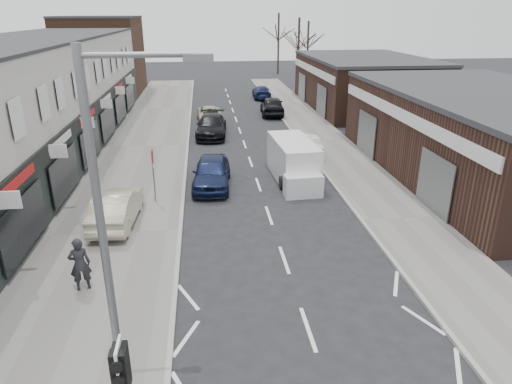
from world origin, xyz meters
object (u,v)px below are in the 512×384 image
object	(u,v)px
parked_car_left_c	(210,115)
parked_car_right_a	(303,144)
white_van	(294,162)
parked_car_left_b	(211,126)
sedan_on_pavement	(116,207)
street_lamp	(113,240)
parked_car_left_a	(212,172)
warning_sign	(153,160)
traffic_light	(122,381)
pedestrian	(80,264)
parked_car_right_c	(262,92)
parked_car_right_b	(272,106)

from	to	relation	value
parked_car_left_c	parked_car_right_a	bearing A→B (deg)	-64.06
white_van	parked_car_left_c	world-z (taller)	white_van
parked_car_left_b	sedan_on_pavement	bearing A→B (deg)	-102.18
street_lamp	parked_car_left_a	bearing A→B (deg)	82.03
sedan_on_pavement	parked_car_left_b	distance (m)	15.47
warning_sign	parked_car_left_b	world-z (taller)	warning_sign
traffic_light	pedestrian	distance (m)	7.31
sedan_on_pavement	parked_car_right_c	xyz separation A→B (m)	(10.09, 30.34, -0.21)
parked_car_left_c	parked_car_right_b	bearing A→B (deg)	17.89
pedestrian	parked_car_left_a	xyz separation A→B (m)	(4.45, 9.30, -0.25)
white_van	street_lamp	bearing A→B (deg)	-116.42
parked_car_left_a	parked_car_right_b	size ratio (longest dim) A/B	0.96
traffic_light	warning_sign	world-z (taller)	traffic_light
parked_car_left_c	parked_car_right_b	distance (m)	5.97
parked_car_right_c	parked_car_right_a	bearing A→B (deg)	92.32
warning_sign	sedan_on_pavement	bearing A→B (deg)	-122.33
parked_car_left_a	parked_car_right_b	distance (m)	18.38
sedan_on_pavement	pedestrian	size ratio (longest dim) A/B	2.40
traffic_light	parked_car_right_c	world-z (taller)	traffic_light
parked_car_left_b	parked_car_right_b	size ratio (longest dim) A/B	1.08
street_lamp	pedestrian	world-z (taller)	street_lamp
pedestrian	parked_car_right_c	bearing A→B (deg)	-121.60
parked_car_right_b	warning_sign	bearing A→B (deg)	70.42
sedan_on_pavement	parked_car_left_b	xyz separation A→B (m)	(4.39, 14.83, -0.09)
parked_car_left_a	white_van	bearing A→B (deg)	12.28
sedan_on_pavement	parked_car_right_a	world-z (taller)	sedan_on_pavement
parked_car_left_a	parked_car_right_c	size ratio (longest dim) A/B	1.05
sedan_on_pavement	parked_car_right_a	distance (m)	13.80
parked_car_left_b	parked_car_left_c	world-z (taller)	parked_car_left_b
parked_car_left_c	parked_car_right_c	distance (m)	12.22
parked_car_left_b	parked_car_right_a	size ratio (longest dim) A/B	1.22
parked_car_left_a	parked_car_left_c	distance (m)	15.26
traffic_light	parked_car_left_a	xyz separation A→B (m)	(1.95, 16.02, -1.63)
white_van	parked_car_left_c	xyz separation A→B (m)	(-4.21, 14.68, -0.40)
parked_car_left_a	parked_car_left_b	distance (m)	10.56
sedan_on_pavement	pedestrian	xyz separation A→B (m)	(-0.31, -5.02, 0.19)
traffic_light	parked_car_left_c	world-z (taller)	traffic_light
parked_car_right_c	pedestrian	bearing A→B (deg)	75.93
street_lamp	parked_car_left_c	world-z (taller)	street_lamp
traffic_light	parked_car_right_b	distance (m)	34.38
parked_car_left_a	parked_car_left_c	bearing A→B (deg)	93.91
traffic_light	white_van	xyz separation A→B (m)	(6.40, 16.61, -1.40)
pedestrian	parked_car_right_b	bearing A→B (deg)	-126.19
pedestrian	parked_car_right_c	xyz separation A→B (m)	(10.40, 35.36, -0.40)
parked_car_left_b	parked_car_left_a	bearing A→B (deg)	-87.05
parked_car_left_b	parked_car_right_c	world-z (taller)	parked_car_left_b
white_van	parked_car_left_b	bearing A→B (deg)	109.38
street_lamp	sedan_on_pavement	bearing A→B (deg)	101.11
white_van	sedan_on_pavement	bearing A→B (deg)	-153.97
sedan_on_pavement	parked_car_right_c	bearing A→B (deg)	-105.17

